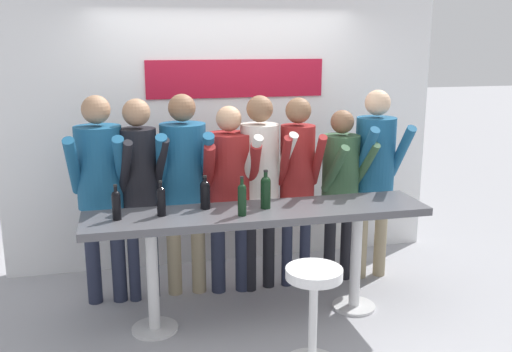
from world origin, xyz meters
TOP-DOWN VIEW (x-y plane):
  - ground_plane at (0.00, 0.00)m, footprint 40.00×40.00m
  - back_wall at (0.00, 1.37)m, footprint 4.28×0.12m
  - tasting_table at (0.00, 0.00)m, footprint 2.68×0.56m
  - bar_stool at (0.20, -0.76)m, footprint 0.40×0.40m
  - person_far_left at (-1.19, 0.59)m, footprint 0.48×0.58m
  - person_left at (-0.88, 0.58)m, footprint 0.42×0.56m
  - person_center_left at (-0.50, 0.61)m, footprint 0.48×0.58m
  - person_center at (-0.12, 0.56)m, footprint 0.50×0.58m
  - person_center_right at (0.15, 0.55)m, footprint 0.46×0.58m
  - person_right at (0.49, 0.55)m, footprint 0.40×0.53m
  - person_far_right at (0.90, 0.56)m, footprint 0.46×0.56m
  - person_rightmost at (1.24, 0.58)m, footprint 0.43×0.55m
  - wine_bottle_0 at (-1.07, -0.00)m, footprint 0.07×0.07m
  - wine_bottle_1 at (-0.40, 0.13)m, footprint 0.08×0.08m
  - wine_bottle_2 at (-0.74, 0.02)m, footprint 0.07×0.07m
  - wine_bottle_3 at (-0.15, -0.11)m, footprint 0.07×0.07m
  - wine_bottle_4 at (0.06, 0.03)m, footprint 0.08×0.08m

SIDE VIEW (x-z plane):
  - ground_plane at x=0.00m, z-range 0.00..0.00m
  - bar_stool at x=0.20m, z-range 0.12..0.85m
  - tasting_table at x=0.00m, z-range 0.32..1.25m
  - person_far_right at x=0.90m, z-range 0.19..1.80m
  - person_center at x=-0.12m, z-range 0.19..1.86m
  - wine_bottle_0 at x=-1.07m, z-range 0.91..1.18m
  - wine_bottle_2 at x=-0.74m, z-range 0.91..1.18m
  - wine_bottle_1 at x=-0.40m, z-range 0.91..1.18m
  - wine_bottle_3 at x=-0.15m, z-range 0.91..1.21m
  - wine_bottle_4 at x=0.06m, z-range 0.91..1.22m
  - person_right at x=0.49m, z-range 0.23..1.95m
  - person_center_left at x=-0.50m, z-range 0.21..1.98m
  - person_center_right at x=0.15m, z-range 0.22..1.97m
  - person_far_left at x=-1.19m, z-range 0.21..1.99m
  - person_rightmost at x=1.24m, z-range 0.22..1.99m
  - person_left at x=-0.88m, z-range 0.23..1.97m
  - back_wall at x=0.00m, z-range 0.01..2.71m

